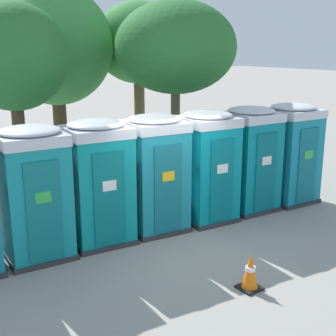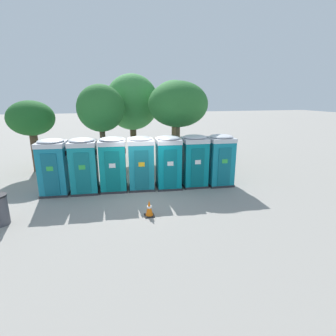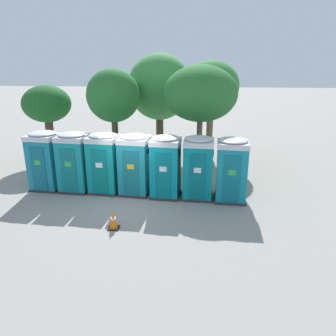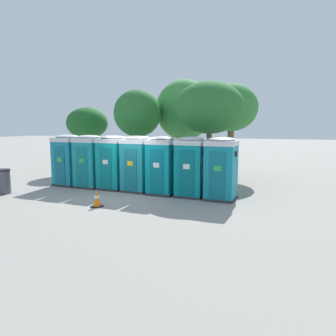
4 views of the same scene
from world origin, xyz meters
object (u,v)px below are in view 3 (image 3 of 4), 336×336
object	(u,v)px
portapotty_3	(135,164)
street_tree_2	(211,87)
portapotty_6	(231,169)
street_tree_3	(159,87)
street_tree_0	(113,96)
traffic_cone	(113,220)
portapotty_0	(45,160)
portapotty_2	(104,163)
portapotty_4	(166,166)
street_tree_4	(201,94)
portapotty_5	(198,167)
portapotty_1	(74,162)
street_tree_1	(47,105)

from	to	relation	value
portapotty_3	street_tree_2	distance (m)	7.29
portapotty_3	portapotty_6	size ratio (longest dim) A/B	1.00
street_tree_3	street_tree_0	bearing A→B (deg)	-130.98
portapotty_3	traffic_cone	xyz separation A→B (m)	(-0.18, -3.12, -0.97)
street_tree_2	portapotty_0	bearing A→B (deg)	-141.53
portapotty_0	portapotty_2	world-z (taller)	same
street_tree_2	traffic_cone	world-z (taller)	street_tree_2
portapotty_4	street_tree_2	bearing A→B (deg)	72.16
portapotty_2	portapotty_0	bearing A→B (deg)	177.20
street_tree_0	street_tree_4	xyz separation A→B (m)	(4.35, -0.80, 0.23)
portapotty_2	portapotty_5	size ratio (longest dim) A/B	1.00
portapotty_0	street_tree_2	distance (m)	9.56
portapotty_1	street_tree_2	world-z (taller)	street_tree_2
portapotty_5	street_tree_0	xyz separation A→B (m)	(-4.30, 3.95, 2.35)
portapotty_0	traffic_cone	distance (m)	5.11
portapotty_5	traffic_cone	world-z (taller)	portapotty_5
portapotty_2	portapotty_4	distance (m)	2.62
portapotty_3	street_tree_4	bearing A→B (deg)	47.85
portapotty_1	street_tree_0	world-z (taller)	street_tree_0
portapotty_0	street_tree_3	distance (m)	7.74
street_tree_2	portapotty_2	bearing A→B (deg)	-128.07
street_tree_0	traffic_cone	world-z (taller)	street_tree_0
portapotty_4	street_tree_2	xyz separation A→B (m)	(1.97, 6.11, 2.70)
street_tree_3	street_tree_4	distance (m)	3.92
street_tree_0	street_tree_2	world-z (taller)	street_tree_2
portapotty_2	portapotty_1	bearing A→B (deg)	178.57
portapotty_2	street_tree_2	world-z (taller)	street_tree_2
portapotty_4	street_tree_4	bearing A→B (deg)	66.45
street_tree_2	portapotty_5	bearing A→B (deg)	-96.11
portapotty_4	portapotty_1	bearing A→B (deg)	175.43
portapotty_6	traffic_cone	world-z (taller)	portapotty_6
portapotty_1	portapotty_5	world-z (taller)	same
portapotty_0	street_tree_2	xyz separation A→B (m)	(7.18, 5.71, 2.70)
street_tree_0	street_tree_1	world-z (taller)	street_tree_0
portapotty_3	portapotty_6	world-z (taller)	same
portapotty_0	street_tree_1	size ratio (longest dim) A/B	0.62
portapotty_2	street_tree_1	size ratio (longest dim) A/B	0.62
portapotty_0	portapotty_6	size ratio (longest dim) A/B	1.00
street_tree_3	traffic_cone	bearing A→B (deg)	-93.44
portapotty_6	traffic_cone	size ratio (longest dim) A/B	3.97
portapotty_0	portapotty_1	xyz separation A→B (m)	(1.30, -0.10, 0.00)
street_tree_1	street_tree_3	size ratio (longest dim) A/B	0.71
portapotty_5	street_tree_1	size ratio (longest dim) A/B	0.62
portapotty_2	traffic_cone	size ratio (longest dim) A/B	3.97
portapotty_1	street_tree_2	bearing A→B (deg)	44.63
street_tree_1	portapotty_1	bearing A→B (deg)	-56.03
portapotty_2	street_tree_0	xyz separation A→B (m)	(-0.39, 3.63, 2.35)
portapotty_3	street_tree_0	distance (m)	4.73
portapotty_6	street_tree_1	xyz separation A→B (m)	(-9.50, 4.93, 1.78)
portapotty_1	street_tree_1	size ratio (longest dim) A/B	0.62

